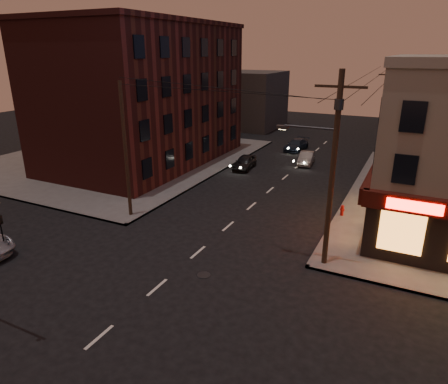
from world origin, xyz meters
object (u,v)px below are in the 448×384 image
Objects in this scene: sedan_mid at (306,158)px; sedan_far at (296,145)px; sedan_near at (245,162)px; fire_hydrant at (342,210)px.

sedan_mid is 0.88× the size of sedan_far.
sedan_far is (-2.64, 5.35, -0.00)m from sedan_mid.
sedan_near reaches higher than sedan_far.
sedan_near is at bearing -146.00° from sedan_mid.
sedan_mid is at bearing 36.18° from sedan_near.
fire_hydrant is (8.54, -17.71, -0.06)m from sedan_far.
sedan_near is 5.16× the size of fire_hydrant.
fire_hydrant is (10.83, -8.06, -0.10)m from sedan_near.
sedan_near reaches higher than fire_hydrant.
sedan_far is at bearing 71.75° from sedan_near.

